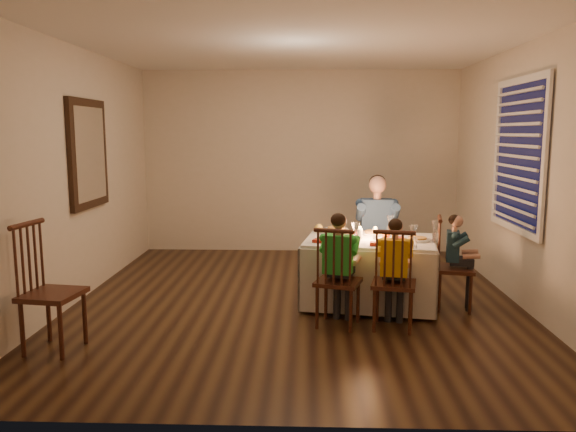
{
  "coord_description": "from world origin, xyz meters",
  "views": [
    {
      "loc": [
        0.11,
        -5.6,
        1.73
      ],
      "look_at": [
        -0.09,
        0.15,
        0.87
      ],
      "focal_mm": 35.0,
      "sensor_mm": 36.0,
      "label": 1
    }
  ],
  "objects_px": {
    "chair_near_left": "(338,325)",
    "chair_end": "(453,308)",
    "dining_table": "(369,258)",
    "chair_near_right": "(392,328)",
    "chair_adult": "(375,285)",
    "child_teal": "(453,308)",
    "child_green": "(338,325)",
    "child_yellow": "(392,328)",
    "chair_extra": "(56,350)",
    "serving_bowl": "(336,231)",
    "adult": "(375,285)"
  },
  "relations": [
    {
      "from": "serving_bowl",
      "to": "child_teal",
      "type": "bearing_deg",
      "value": -19.91
    },
    {
      "from": "chair_adult",
      "to": "chair_near_left",
      "type": "distance_m",
      "value": 1.44
    },
    {
      "from": "child_green",
      "to": "child_teal",
      "type": "xyz_separation_m",
      "value": [
        1.17,
        0.53,
        0.0
      ]
    },
    {
      "from": "chair_end",
      "to": "serving_bowl",
      "type": "xyz_separation_m",
      "value": [
        -1.14,
        0.41,
        0.7
      ]
    },
    {
      "from": "chair_near_right",
      "to": "child_green",
      "type": "height_order",
      "value": "child_green"
    },
    {
      "from": "child_teal",
      "to": "serving_bowl",
      "type": "relative_size",
      "value": 4.02
    },
    {
      "from": "chair_end",
      "to": "chair_extra",
      "type": "height_order",
      "value": "chair_extra"
    },
    {
      "from": "chair_adult",
      "to": "chair_near_right",
      "type": "bearing_deg",
      "value": -89.44
    },
    {
      "from": "chair_near_left",
      "to": "chair_near_right",
      "type": "height_order",
      "value": "same"
    },
    {
      "from": "chair_adult",
      "to": "chair_near_right",
      "type": "relative_size",
      "value": 1.0
    },
    {
      "from": "chair_adult",
      "to": "child_green",
      "type": "distance_m",
      "value": 1.44
    },
    {
      "from": "chair_end",
      "to": "chair_extra",
      "type": "relative_size",
      "value": 0.88
    },
    {
      "from": "chair_near_left",
      "to": "child_yellow",
      "type": "bearing_deg",
      "value": -168.35
    },
    {
      "from": "chair_adult",
      "to": "adult",
      "type": "height_order",
      "value": "adult"
    },
    {
      "from": "adult",
      "to": "child_yellow",
      "type": "height_order",
      "value": "adult"
    },
    {
      "from": "chair_extra",
      "to": "child_green",
      "type": "xyz_separation_m",
      "value": [
        2.29,
        0.65,
        0.0
      ]
    },
    {
      "from": "chair_near_left",
      "to": "child_teal",
      "type": "relative_size",
      "value": 0.97
    },
    {
      "from": "chair_near_right",
      "to": "child_green",
      "type": "bearing_deg",
      "value": 5.92
    },
    {
      "from": "chair_end",
      "to": "child_yellow",
      "type": "height_order",
      "value": "child_yellow"
    },
    {
      "from": "chair_near_right",
      "to": "child_green",
      "type": "xyz_separation_m",
      "value": [
        -0.49,
        0.05,
        0.0
      ]
    },
    {
      "from": "dining_table",
      "to": "adult",
      "type": "height_order",
      "value": "dining_table"
    },
    {
      "from": "chair_adult",
      "to": "serving_bowl",
      "type": "height_order",
      "value": "serving_bowl"
    },
    {
      "from": "chair_near_right",
      "to": "child_teal",
      "type": "bearing_deg",
      "value": -127.72
    },
    {
      "from": "chair_extra",
      "to": "serving_bowl",
      "type": "relative_size",
      "value": 4.45
    },
    {
      "from": "chair_end",
      "to": "child_teal",
      "type": "height_order",
      "value": "child_teal"
    },
    {
      "from": "chair_adult",
      "to": "chair_near_left",
      "type": "height_order",
      "value": "same"
    },
    {
      "from": "chair_near_left",
      "to": "chair_end",
      "type": "height_order",
      "value": "same"
    },
    {
      "from": "chair_adult",
      "to": "child_teal",
      "type": "height_order",
      "value": "child_teal"
    },
    {
      "from": "dining_table",
      "to": "chair_near_right",
      "type": "bearing_deg",
      "value": -69.74
    },
    {
      "from": "chair_end",
      "to": "child_green",
      "type": "xyz_separation_m",
      "value": [
        -1.17,
        -0.53,
        0.0
      ]
    },
    {
      "from": "chair_adult",
      "to": "child_teal",
      "type": "bearing_deg",
      "value": -49.74
    },
    {
      "from": "chair_near_left",
      "to": "child_green",
      "type": "xyz_separation_m",
      "value": [
        0.0,
        0.0,
        0.0
      ]
    },
    {
      "from": "chair_end",
      "to": "child_teal",
      "type": "relative_size",
      "value": 0.97
    },
    {
      "from": "chair_near_left",
      "to": "chair_extra",
      "type": "xyz_separation_m",
      "value": [
        -2.29,
        -0.65,
        0.0
      ]
    },
    {
      "from": "chair_extra",
      "to": "child_green",
      "type": "distance_m",
      "value": 2.38
    },
    {
      "from": "chair_near_right",
      "to": "chair_end",
      "type": "relative_size",
      "value": 1.0
    },
    {
      "from": "chair_near_left",
      "to": "child_green",
      "type": "distance_m",
      "value": 0.0
    },
    {
      "from": "chair_adult",
      "to": "chair_extra",
      "type": "bearing_deg",
      "value": -143.14
    },
    {
      "from": "dining_table",
      "to": "adult",
      "type": "relative_size",
      "value": 1.13
    },
    {
      "from": "child_yellow",
      "to": "chair_adult",
      "type": "bearing_deg",
      "value": -78.68
    },
    {
      "from": "dining_table",
      "to": "chair_near_right",
      "type": "xyz_separation_m",
      "value": [
        0.14,
        -0.71,
        -0.48
      ]
    },
    {
      "from": "child_green",
      "to": "child_yellow",
      "type": "height_order",
      "value": "child_green"
    },
    {
      "from": "serving_bowl",
      "to": "dining_table",
      "type": "bearing_deg",
      "value": -42.64
    },
    {
      "from": "chair_adult",
      "to": "serving_bowl",
      "type": "relative_size",
      "value": 3.92
    },
    {
      "from": "dining_table",
      "to": "chair_end",
      "type": "relative_size",
      "value": 1.55
    },
    {
      "from": "child_yellow",
      "to": "dining_table",
      "type": "bearing_deg",
      "value": -66.77
    },
    {
      "from": "adult",
      "to": "chair_near_left",
      "type": "bearing_deg",
      "value": -109.13
    },
    {
      "from": "chair_extra",
      "to": "child_yellow",
      "type": "xyz_separation_m",
      "value": [
        2.78,
        0.6,
        0.0
      ]
    },
    {
      "from": "chair_near_right",
      "to": "child_yellow",
      "type": "height_order",
      "value": "child_yellow"
    },
    {
      "from": "chair_near_right",
      "to": "chair_extra",
      "type": "bearing_deg",
      "value": 24.11
    }
  ]
}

